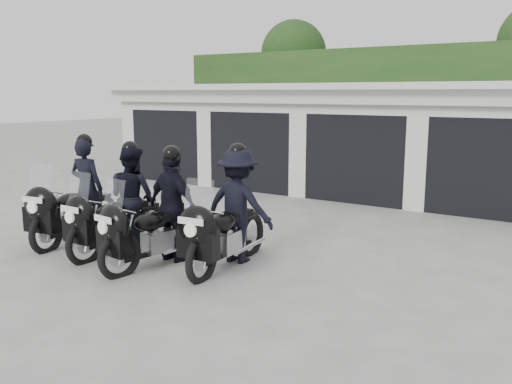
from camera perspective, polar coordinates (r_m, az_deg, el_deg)
The scene contains 7 objects.
ground at distance 9.13m, azimuth -3.61°, elevation -7.00°, with size 80.00×80.00×0.00m, color #A2A29C.
garage_block at distance 15.97m, azimuth 13.93°, elevation 5.44°, with size 16.40×6.80×2.96m.
background_vegetation at distance 20.47m, azimuth 19.67°, elevation 9.95°, with size 20.00×3.90×5.80m.
police_bike_a at distance 10.56m, azimuth -18.45°, elevation -0.62°, with size 0.96×2.32×2.04m.
police_bike_b at distance 9.67m, azimuth -13.74°, elevation -1.22°, with size 0.89×2.26×1.97m.
police_bike_c at distance 8.79m, azimuth -9.65°, elevation -2.21°, with size 1.14×2.25×1.96m.
police_bike_d at distance 8.63m, azimuth -2.48°, elevation -2.15°, with size 1.25×2.30×2.01m.
Camera 1 is at (5.22, -6.97, 2.74)m, focal length 38.00 mm.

